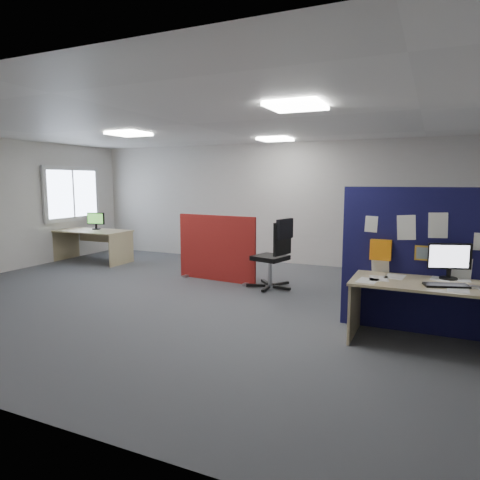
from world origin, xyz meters
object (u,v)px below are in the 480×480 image
at_px(navy_divider, 432,262).
at_px(monitor_second, 96,220).
at_px(office_chair, 276,250).
at_px(red_divider, 216,249).
at_px(main_desk, 442,297).
at_px(monitor_main, 449,259).
at_px(second_desk, 94,237).

xyz_separation_m(navy_divider, monitor_second, (-7.20, 2.13, 0.06)).
bearing_deg(monitor_second, office_chair, -22.44).
height_order(navy_divider, office_chair, navy_divider).
distance_m(red_divider, office_chair, 1.25).
bearing_deg(main_desk, navy_divider, 108.27).
height_order(main_desk, monitor_second, monitor_second).
distance_m(navy_divider, monitor_second, 7.50).
bearing_deg(red_divider, monitor_main, -17.24).
height_order(monitor_main, red_divider, red_divider).
distance_m(navy_divider, office_chair, 2.76).
bearing_deg(monitor_main, second_desk, 145.29).
xyz_separation_m(monitor_second, office_chair, (4.76, -0.84, -0.26)).
relative_size(navy_divider, monitor_second, 5.06).
bearing_deg(main_desk, monitor_second, 161.23).
bearing_deg(navy_divider, monitor_second, 163.50).
xyz_separation_m(navy_divider, monitor_main, (0.18, -0.14, 0.07)).
distance_m(monitor_main, second_desk, 7.63).
xyz_separation_m(main_desk, second_desk, (-7.26, 2.33, -0.01)).
relative_size(navy_divider, second_desk, 1.25).
height_order(navy_divider, red_divider, navy_divider).
distance_m(main_desk, second_desk, 7.63).
bearing_deg(monitor_second, main_desk, -31.14).
bearing_deg(office_chair, main_desk, -18.57).
bearing_deg(navy_divider, monitor_main, -37.84).
distance_m(monitor_main, office_chair, 2.98).
xyz_separation_m(monitor_main, office_chair, (-2.61, 1.42, -0.28)).
bearing_deg(red_divider, second_desk, 176.41).
height_order(monitor_main, monitor_second, monitor_main).
bearing_deg(monitor_main, monitor_second, 144.32).
distance_m(main_desk, monitor_second, 7.73).
bearing_deg(red_divider, office_chair, -2.23).
height_order(navy_divider, second_desk, navy_divider).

